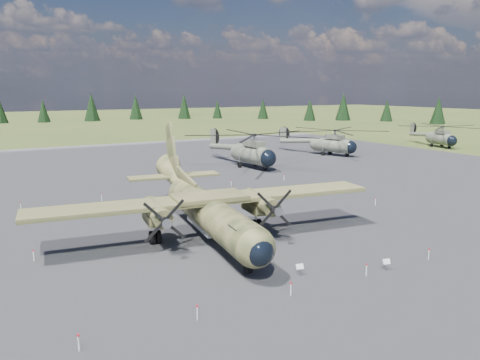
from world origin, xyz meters
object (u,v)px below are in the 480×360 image
helicopter_near (252,144)px  helicopter_far (441,132)px  transport_plane (205,204)px  helicopter_mid (332,137)px

helicopter_near → helicopter_far: helicopter_near is taller
transport_plane → helicopter_mid: size_ratio=1.16×
helicopter_mid → transport_plane: bearing=-162.0°
transport_plane → helicopter_mid: bearing=45.6°
helicopter_near → helicopter_mid: size_ratio=1.05×
transport_plane → helicopter_near: bearing=60.1°
helicopter_near → transport_plane: bearing=-130.3°
helicopter_mid → helicopter_far: 28.11m
transport_plane → helicopter_far: size_ratio=1.25×
transport_plane → helicopter_near: size_ratio=1.11×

